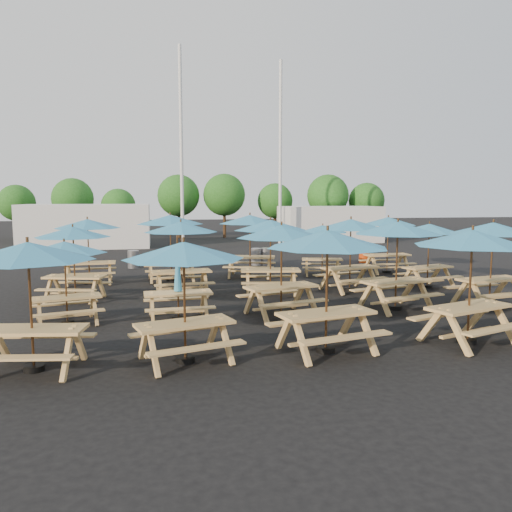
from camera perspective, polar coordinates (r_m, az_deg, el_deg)
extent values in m
plane|color=black|center=(16.81, 1.00, -4.31)|extent=(120.00, 120.00, 0.00)
cube|color=tan|center=(10.13, -24.23, -7.69)|extent=(1.99, 1.03, 0.06)
cube|color=tan|center=(9.59, -25.72, -10.45)|extent=(1.91, 0.56, 0.04)
cube|color=tan|center=(10.83, -22.77, -8.39)|extent=(1.91, 0.56, 0.04)
cylinder|color=black|center=(10.33, -24.04, -11.61)|extent=(0.38, 0.38, 0.11)
cylinder|color=brown|center=(10.04, -24.35, -5.30)|extent=(0.05, 0.05, 2.42)
cone|color=teal|center=(9.89, -24.63, 0.51)|extent=(2.72, 2.72, 0.34)
cube|color=tan|center=(13.54, -20.85, -4.45)|extent=(1.78, 1.04, 0.06)
cube|color=tan|center=(13.00, -20.57, -6.10)|extent=(1.67, 0.64, 0.04)
cube|color=tan|center=(14.19, -21.02, -5.07)|extent=(1.67, 0.64, 0.04)
cylinder|color=black|center=(13.67, -20.74, -7.08)|extent=(0.33, 0.33, 0.09)
cylinder|color=brown|center=(13.48, -20.91, -2.86)|extent=(0.04, 0.04, 2.13)
cone|color=teal|center=(13.37, -21.07, 0.94)|extent=(2.54, 2.54, 0.30)
cube|color=tan|center=(16.54, -20.01, -2.25)|extent=(1.94, 1.14, 0.06)
cube|color=tan|center=(15.99, -20.91, -3.65)|extent=(1.83, 0.70, 0.04)
cube|color=tan|center=(17.20, -19.09, -2.88)|extent=(1.83, 0.70, 0.04)
cylinder|color=black|center=(16.66, -19.91, -4.62)|extent=(0.36, 0.36, 0.10)
cylinder|color=brown|center=(16.49, -20.06, -0.82)|extent=(0.04, 0.04, 2.33)
cone|color=teal|center=(16.40, -20.20, 2.59)|extent=(2.79, 2.79, 0.32)
cube|color=tan|center=(19.63, -18.55, -0.75)|extent=(1.95, 0.85, 0.06)
cube|color=tan|center=(18.98, -18.66, -1.93)|extent=(1.92, 0.37, 0.04)
cube|color=tan|center=(20.36, -18.38, -1.36)|extent=(1.92, 0.37, 0.04)
cylinder|color=black|center=(19.73, -18.47, -2.86)|extent=(0.38, 0.38, 0.11)
cylinder|color=brown|center=(19.58, -18.60, 0.51)|extent=(0.05, 0.05, 2.44)
cone|color=teal|center=(19.51, -18.71, 3.52)|extent=(2.53, 2.53, 0.34)
cube|color=tan|center=(9.84, -8.13, -7.65)|extent=(1.99, 1.21, 0.06)
cube|color=tan|center=(9.30, -6.70, -10.40)|extent=(1.86, 0.76, 0.04)
cube|color=tan|center=(10.55, -9.33, -8.39)|extent=(1.86, 0.76, 0.04)
cylinder|color=black|center=(10.04, -8.06, -11.61)|extent=(0.37, 0.37, 0.10)
cylinder|color=brown|center=(9.75, -8.17, -5.23)|extent=(0.05, 0.05, 2.38)
cone|color=teal|center=(9.59, -8.27, 0.65)|extent=(2.89, 2.89, 0.33)
cube|color=tan|center=(13.22, -8.89, -4.20)|extent=(1.78, 0.76, 0.06)
cube|color=tan|center=(12.65, -8.61, -5.99)|extent=(1.76, 0.33, 0.04)
cube|color=tan|center=(13.90, -9.11, -4.86)|extent=(1.76, 0.33, 0.04)
cylinder|color=black|center=(13.36, -8.84, -7.03)|extent=(0.35, 0.35, 0.10)
cylinder|color=brown|center=(13.15, -8.92, -2.50)|extent=(0.04, 0.04, 2.24)
cone|color=teal|center=(13.10, -8.95, -0.82)|extent=(0.21, 0.21, 1.46)
cube|color=tan|center=(16.62, -8.50, -1.75)|extent=(1.97, 0.91, 0.06)
cube|color=tan|center=(15.98, -8.13, -3.20)|extent=(1.93, 0.44, 0.04)
cube|color=tan|center=(17.35, -8.80, -2.44)|extent=(1.93, 0.44, 0.04)
cylinder|color=black|center=(16.74, -8.45, -4.24)|extent=(0.38, 0.38, 0.11)
cylinder|color=brown|center=(16.56, -8.52, -0.27)|extent=(0.05, 0.05, 2.44)
cone|color=teal|center=(16.47, -8.58, 3.29)|extent=(2.60, 2.60, 0.34)
cube|color=tan|center=(19.58, -9.70, -0.39)|extent=(2.05, 0.89, 0.07)
cube|color=tan|center=(18.89, -9.49, -1.63)|extent=(2.03, 0.39, 0.04)
cube|color=tan|center=(20.35, -9.85, -1.05)|extent=(2.03, 0.39, 0.04)
cylinder|color=black|center=(19.68, -9.65, -2.62)|extent=(0.40, 0.40, 0.11)
cylinder|color=brown|center=(19.53, -9.72, 0.94)|extent=(0.05, 0.05, 2.57)
cone|color=teal|center=(19.45, -9.78, 4.13)|extent=(2.66, 2.66, 0.36)
cube|color=tan|center=(10.45, 8.03, -6.49)|extent=(2.13, 1.20, 0.07)
cube|color=tan|center=(9.93, 10.27, -9.15)|extent=(2.02, 0.71, 0.04)
cube|color=tan|center=(11.14, 5.99, -7.35)|extent=(2.02, 0.71, 0.04)
cylinder|color=black|center=(10.65, 7.97, -10.52)|extent=(0.40, 0.40, 0.11)
cylinder|color=brown|center=(10.36, 8.07, -4.02)|extent=(0.05, 0.05, 2.56)
cone|color=teal|center=(10.21, 8.17, 1.94)|extent=(3.00, 3.00, 0.36)
cube|color=tan|center=(13.55, 2.89, -3.50)|extent=(2.08, 1.24, 0.07)
cube|color=tan|center=(13.00, 4.42, -5.36)|extent=(1.96, 0.77, 0.04)
cube|color=tan|center=(14.23, 1.48, -4.30)|extent=(1.96, 0.77, 0.04)
cylinder|color=black|center=(13.70, 2.87, -6.59)|extent=(0.39, 0.39, 0.11)
cylinder|color=brown|center=(13.48, 2.90, -1.64)|extent=(0.05, 0.05, 2.50)
cone|color=teal|center=(13.37, 2.93, 2.83)|extent=(3.00, 3.00, 0.35)
cube|color=tan|center=(16.63, 1.66, -1.61)|extent=(2.05, 1.06, 0.07)
cube|color=tan|center=(15.97, 1.83, -3.10)|extent=(1.98, 0.58, 0.04)
cube|color=tan|center=(17.38, 1.50, -2.31)|extent=(1.98, 0.58, 0.04)
cylinder|color=black|center=(16.75, 1.65, -4.16)|extent=(0.39, 0.39, 0.11)
cylinder|color=brown|center=(16.57, 1.67, -0.09)|extent=(0.05, 0.05, 2.50)
cone|color=teal|center=(16.48, 1.68, 3.55)|extent=(2.81, 2.81, 0.35)
cube|color=tan|center=(20.20, -0.69, -0.11)|extent=(2.13, 1.30, 0.07)
cube|color=tan|center=(19.52, -0.90, -1.30)|extent=(1.99, 0.82, 0.04)
cube|color=tan|center=(20.96, -0.49, -0.75)|extent=(1.99, 0.82, 0.04)
cylinder|color=black|center=(20.30, -0.69, -2.25)|extent=(0.40, 0.40, 0.11)
cylinder|color=brown|center=(20.15, -0.69, 1.17)|extent=(0.05, 0.05, 2.54)
cone|color=teal|center=(20.08, -0.70, 4.21)|extent=(3.09, 3.09, 0.35)
cube|color=tan|center=(11.93, 23.16, -5.38)|extent=(2.12, 1.35, 0.07)
cube|color=tan|center=(11.58, 25.96, -7.48)|extent=(1.97, 0.88, 0.04)
cube|color=tan|center=(12.43, 20.43, -6.29)|extent=(1.97, 0.88, 0.04)
cylinder|color=black|center=(12.10, 23.00, -8.90)|extent=(0.40, 0.40, 0.11)
cylinder|color=brown|center=(11.84, 23.26, -3.24)|extent=(0.05, 0.05, 2.53)
cone|color=teal|center=(11.72, 23.50, 1.91)|extent=(3.13, 3.13, 0.35)
cube|color=tan|center=(14.84, 15.71, -2.80)|extent=(2.12, 1.24, 0.07)
cube|color=tan|center=(14.37, 17.59, -4.47)|extent=(2.00, 0.76, 0.04)
cube|color=tan|center=(15.45, 13.89, -3.59)|extent=(2.00, 0.76, 0.04)
cylinder|color=black|center=(14.98, 15.62, -5.68)|extent=(0.40, 0.40, 0.11)
cylinder|color=brown|center=(14.78, 15.77, -1.06)|extent=(0.05, 0.05, 2.55)
cone|color=teal|center=(14.68, 15.90, 3.10)|extent=(3.04, 3.04, 0.35)
cube|color=tan|center=(17.53, 10.69, -1.30)|extent=(2.09, 1.26, 0.07)
cube|color=tan|center=(17.02, 12.14, -2.64)|extent=(1.96, 0.79, 0.04)
cube|color=tan|center=(18.15, 9.29, -2.01)|extent=(1.96, 0.79, 0.04)
cylinder|color=black|center=(17.65, 10.64, -3.71)|extent=(0.39, 0.39, 0.11)
cylinder|color=brown|center=(17.48, 10.72, 0.15)|extent=(0.05, 0.05, 2.50)
cone|color=teal|center=(17.39, 10.80, 3.60)|extent=(3.02, 3.02, 0.35)
cube|color=tan|center=(20.78, 7.57, -0.38)|extent=(1.75, 1.04, 0.05)
cube|color=tan|center=(20.21, 7.68, -1.33)|extent=(1.65, 0.64, 0.04)
cube|color=tan|center=(21.41, 7.45, -0.88)|extent=(1.65, 0.64, 0.04)
cylinder|color=black|center=(20.86, 7.55, -2.10)|extent=(0.33, 0.33, 0.09)
cylinder|color=brown|center=(20.74, 7.59, 0.65)|extent=(0.04, 0.04, 2.10)
cone|color=teal|center=(20.66, 7.63, 3.10)|extent=(2.52, 2.52, 0.29)
cube|color=tan|center=(16.26, 25.21, -2.42)|extent=(2.06, 1.06, 0.07)
cube|color=tan|center=(15.82, 27.01, -3.91)|extent=(1.98, 0.57, 0.04)
cube|color=tan|center=(16.82, 23.42, -3.15)|extent=(1.98, 0.57, 0.04)
cylinder|color=black|center=(16.39, 25.08, -5.02)|extent=(0.39, 0.39, 0.11)
cylinder|color=brown|center=(16.20, 25.29, -0.86)|extent=(0.05, 0.05, 2.51)
cone|color=teal|center=(16.11, 25.48, 2.88)|extent=(2.81, 2.81, 0.35)
cube|color=tan|center=(18.78, 19.04, -1.22)|extent=(1.93, 1.15, 0.06)
cube|color=tan|center=(18.37, 20.48, -2.36)|extent=(1.81, 0.71, 0.04)
cube|color=tan|center=(19.29, 17.61, -1.84)|extent=(1.81, 0.71, 0.04)
cylinder|color=black|center=(18.88, 18.96, -3.30)|extent=(0.36, 0.36, 0.10)
cylinder|color=brown|center=(18.73, 19.09, 0.03)|extent=(0.04, 0.04, 2.31)
cone|color=teal|center=(18.65, 19.20, 3.01)|extent=(2.78, 2.78, 0.32)
cube|color=tan|center=(22.06, 14.77, 0.13)|extent=(1.91, 0.78, 0.06)
cube|color=tan|center=(21.49, 15.59, -0.88)|extent=(1.89, 0.31, 0.04)
cube|color=tan|center=(22.71, 13.95, -0.44)|extent=(1.89, 0.31, 0.04)
cylinder|color=black|center=(22.15, 14.72, -1.73)|extent=(0.38, 0.38, 0.10)
cylinder|color=brown|center=(22.02, 14.80, 1.24)|extent=(0.05, 0.05, 2.41)
cone|color=teal|center=(21.95, 14.88, 3.88)|extent=(2.42, 2.42, 0.34)
cylinder|color=gray|center=(23.52, -13.84, -0.37)|extent=(0.50, 0.50, 0.81)
cylinder|color=gray|center=(23.84, 0.04, -0.08)|extent=(0.50, 0.50, 0.81)
cylinder|color=gray|center=(23.99, 1.18, -0.04)|extent=(0.50, 0.50, 0.81)
cylinder|color=#C5370B|center=(25.41, 12.26, 0.18)|extent=(0.50, 0.50, 0.81)
cylinder|color=silver|center=(30.30, -8.53, 11.87)|extent=(0.20, 0.20, 12.00)
cylinder|color=silver|center=(33.23, 2.80, 11.46)|extent=(0.20, 0.20, 12.00)
cube|color=silver|center=(34.47, -18.75, 3.29)|extent=(8.00, 4.00, 2.80)
cube|color=silver|center=(37.33, 8.36, 3.64)|extent=(7.00, 4.00, 2.60)
cylinder|color=#382314|center=(42.76, -25.56, 2.98)|extent=(0.24, 0.24, 1.92)
sphere|color=#1E5919|center=(42.70, -25.69, 5.50)|extent=(2.80, 2.80, 2.80)
cylinder|color=#382314|center=(40.57, -20.10, 3.22)|extent=(0.24, 0.24, 2.14)
sphere|color=#1E5919|center=(40.51, -20.22, 6.17)|extent=(3.11, 3.11, 3.11)
cylinder|color=#382314|center=(39.95, -15.38, 3.08)|extent=(0.24, 0.24, 1.78)
sphere|color=#1E5919|center=(39.89, -15.46, 5.58)|extent=(2.59, 2.59, 2.59)
cylinder|color=#382314|center=(40.93, -8.79, 3.69)|extent=(0.24, 0.24, 2.31)
sphere|color=#1E5919|center=(40.88, -8.84, 6.85)|extent=(3.36, 3.36, 3.36)
cylinder|color=#382314|center=(40.79, -3.62, 3.77)|extent=(0.24, 0.24, 2.35)
sphere|color=#1E5919|center=(40.74, -3.64, 6.99)|extent=(3.41, 3.41, 3.41)
cylinder|color=#382314|center=(42.00, 2.18, 3.63)|extent=(0.24, 0.24, 2.02)
sphere|color=#1E5919|center=(41.94, 2.19, 6.32)|extent=(2.94, 2.94, 2.94)
cylinder|color=#382314|center=(41.42, 8.17, 3.74)|extent=(0.24, 0.24, 2.32)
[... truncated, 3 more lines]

